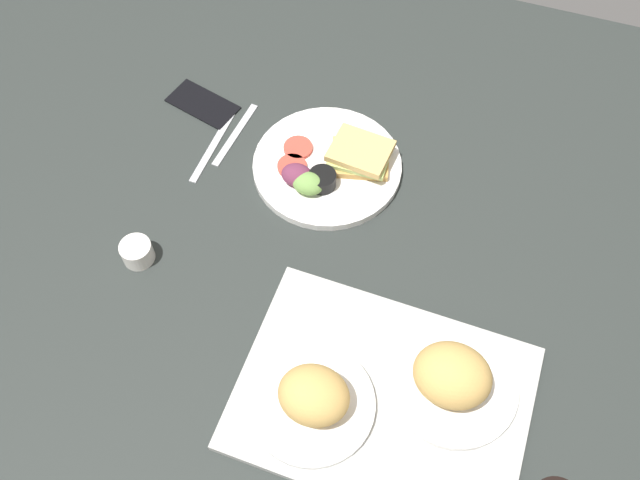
{
  "coord_description": "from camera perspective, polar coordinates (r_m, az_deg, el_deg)",
  "views": [
    {
      "loc": [
        -18.06,
        61.52,
        105.82
      ],
      "look_at": [
        2.0,
        3.0,
        4.0
      ],
      "focal_mm": 38.48,
      "sensor_mm": 36.0,
      "label": 1
    }
  ],
  "objects": [
    {
      "name": "bread_plate_near",
      "position": [
        1.09,
        10.98,
        -11.27
      ],
      "size": [
        20.13,
        20.13,
        9.61
      ],
      "color": "white",
      "rests_on": "serving_tray"
    },
    {
      "name": "cell_phone",
      "position": [
        1.45,
        -9.74,
        11.13
      ],
      "size": [
        15.75,
        10.58,
        0.8
      ],
      "primitive_type": "cube",
      "rotation": [
        0.0,
        0.0,
        -0.25
      ],
      "color": "black",
      "rests_on": "ground_plane"
    },
    {
      "name": "fork",
      "position": [
        1.39,
        -7.07,
        8.74
      ],
      "size": [
        2.98,
        17.06,
        0.5
      ],
      "primitive_type": "cube",
      "rotation": [
        0.0,
        0.0,
        1.48
      ],
      "color": "#B7B7BC",
      "rests_on": "ground_plane"
    },
    {
      "name": "ground_plane",
      "position": [
        1.25,
        1.31,
        -0.45
      ],
      "size": [
        190.0,
        150.0,
        3.0
      ],
      "primitive_type": "cube",
      "color": "#282D2B"
    },
    {
      "name": "plate_with_salad",
      "position": [
        1.31,
        0.82,
        6.21
      ],
      "size": [
        28.54,
        28.54,
        5.4
      ],
      "color": "white",
      "rests_on": "ground_plane"
    },
    {
      "name": "espresso_cup",
      "position": [
        1.24,
        -14.97,
        -0.98
      ],
      "size": [
        5.6,
        5.6,
        4.0
      ],
      "primitive_type": "cylinder",
      "color": "silver",
      "rests_on": "ground_plane"
    },
    {
      "name": "knife",
      "position": [
        1.38,
        -8.86,
        7.8
      ],
      "size": [
        1.92,
        19.03,
        0.5
      ],
      "primitive_type": "cube",
      "rotation": [
        0.0,
        0.0,
        1.54
      ],
      "color": "#B7B7BC",
      "rests_on": "ground_plane"
    },
    {
      "name": "bread_plate_far",
      "position": [
        1.06,
        -0.58,
        -13.07
      ],
      "size": [
        19.6,
        19.6,
        8.86
      ],
      "color": "white",
      "rests_on": "serving_tray"
    },
    {
      "name": "serving_tray",
      "position": [
        1.11,
        5.22,
        -12.93
      ],
      "size": [
        45.52,
        33.71,
        1.6
      ],
      "primitive_type": "cube",
      "rotation": [
        0.0,
        0.0,
        -0.02
      ],
      "color": "#B2B2AD",
      "rests_on": "ground_plane"
    }
  ]
}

